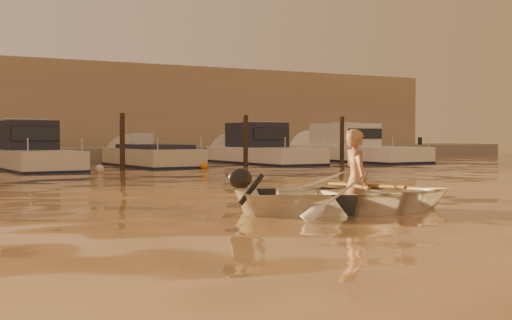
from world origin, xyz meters
TOP-DOWN VIEW (x-y plane):
  - ground_plane at (0.00, 0.00)m, footprint 160.00×160.00m
  - dinghy at (-1.72, -0.71)m, footprint 4.25×3.53m
  - person at (-1.62, -0.74)m, footprint 0.55×0.69m
  - outboard_motor at (-3.16, -0.29)m, footprint 0.98×0.63m
  - oar_port at (-1.48, -0.78)m, footprint 0.21×2.10m
  - oar_starboard at (-1.67, -0.72)m, footprint 0.98×1.91m
  - moored_boat_2 at (-2.79, 16.00)m, footprint 2.16×7.28m
  - moored_boat_3 at (1.83, 16.00)m, footprint 2.14×6.16m
  - moored_boat_4 at (7.01, 16.00)m, footprint 2.29×7.05m
  - moored_boat_5 at (12.00, 16.00)m, footprint 2.55×8.46m
  - piling_2 at (-0.20, 13.80)m, footprint 0.18×0.18m
  - piling_3 at (4.80, 13.80)m, footprint 0.18×0.18m
  - piling_4 at (9.50, 13.80)m, footprint 0.18×0.18m
  - fender_c at (-1.32, 12.96)m, footprint 0.30×0.30m
  - fender_d at (2.74, 13.26)m, footprint 0.30×0.30m
  - fender_e at (6.81, 13.46)m, footprint 0.30×0.30m
  - quay at (0.00, 21.50)m, footprint 52.00×4.00m
  - waterfront_building at (0.00, 27.00)m, footprint 46.00×7.00m

SIDE VIEW (x-z plane):
  - ground_plane at x=0.00m, z-range 0.00..0.00m
  - fender_c at x=-1.32m, z-range -0.05..0.25m
  - fender_d at x=2.74m, z-range -0.05..0.25m
  - fender_e at x=6.81m, z-range -0.05..0.25m
  - quay at x=0.00m, z-range -0.35..0.65m
  - moored_boat_3 at x=1.83m, z-range -0.25..0.70m
  - dinghy at x=-1.72m, z-range -0.12..0.64m
  - outboard_motor at x=-3.16m, z-range -0.07..0.63m
  - oar_port at x=-1.48m, z-range 0.35..0.49m
  - oar_starboard at x=-1.67m, z-range 0.35..0.49m
  - person at x=-1.62m, z-range -0.30..1.35m
  - moored_boat_2 at x=-2.79m, z-range -0.25..1.50m
  - moored_boat_4 at x=7.01m, z-range -0.25..1.50m
  - moored_boat_5 at x=12.00m, z-range -0.25..1.50m
  - piling_2 at x=-0.20m, z-range -0.20..2.00m
  - piling_3 at x=4.80m, z-range -0.20..2.00m
  - piling_4 at x=9.50m, z-range -0.20..2.00m
  - waterfront_building at x=0.00m, z-range 0.00..4.80m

